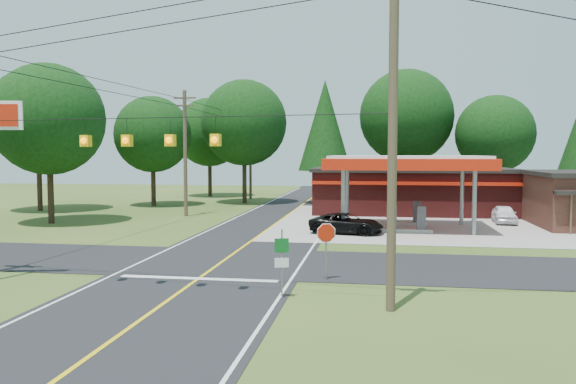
# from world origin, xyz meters

# --- Properties ---
(ground) EXTENTS (120.00, 120.00, 0.00)m
(ground) POSITION_xyz_m (0.00, 0.00, 0.00)
(ground) COLOR #314C1B
(ground) RESTS_ON ground
(main_highway) EXTENTS (8.00, 120.00, 0.02)m
(main_highway) POSITION_xyz_m (0.00, 0.00, 0.01)
(main_highway) COLOR black
(main_highway) RESTS_ON ground
(cross_road) EXTENTS (70.00, 7.00, 0.02)m
(cross_road) POSITION_xyz_m (0.00, 0.00, 0.01)
(cross_road) COLOR black
(cross_road) RESTS_ON ground
(lane_center_yellow) EXTENTS (0.15, 110.00, 0.00)m
(lane_center_yellow) POSITION_xyz_m (0.00, 0.00, 0.03)
(lane_center_yellow) COLOR yellow
(lane_center_yellow) RESTS_ON main_highway
(gas_canopy) EXTENTS (10.60, 7.40, 4.88)m
(gas_canopy) POSITION_xyz_m (9.00, 13.00, 4.27)
(gas_canopy) COLOR gray
(gas_canopy) RESTS_ON ground
(convenience_store) EXTENTS (16.40, 7.55, 3.80)m
(convenience_store) POSITION_xyz_m (10.00, 22.98, 1.92)
(convenience_store) COLOR #5B1B1A
(convenience_store) RESTS_ON ground
(utility_pole_near_right) EXTENTS (1.80, 0.30, 11.50)m
(utility_pole_near_right) POSITION_xyz_m (7.50, -7.00, 5.96)
(utility_pole_near_right) COLOR #473828
(utility_pole_near_right) RESTS_ON ground
(utility_pole_far_left) EXTENTS (1.80, 0.30, 10.00)m
(utility_pole_far_left) POSITION_xyz_m (-8.00, 18.00, 5.20)
(utility_pole_far_left) COLOR #473828
(utility_pole_far_left) RESTS_ON ground
(utility_pole_north) EXTENTS (0.30, 0.30, 9.50)m
(utility_pole_north) POSITION_xyz_m (-6.50, 35.00, 4.75)
(utility_pole_north) COLOR #473828
(utility_pole_north) RESTS_ON ground
(overhead_beacons) EXTENTS (17.04, 2.04, 1.03)m
(overhead_beacons) POSITION_xyz_m (-1.00, -6.00, 6.21)
(overhead_beacons) COLOR black
(overhead_beacons) RESTS_ON ground
(treeline_backdrop) EXTENTS (70.27, 51.59, 13.30)m
(treeline_backdrop) POSITION_xyz_m (0.82, 24.01, 7.49)
(treeline_backdrop) COLOR #332316
(treeline_backdrop) RESTS_ON ground
(suv_car) EXTENTS (5.32, 5.32, 1.28)m
(suv_car) POSITION_xyz_m (5.23, 10.00, 0.64)
(suv_car) COLOR black
(suv_car) RESTS_ON ground
(sedan_car) EXTENTS (4.02, 4.02, 1.27)m
(sedan_car) POSITION_xyz_m (16.19, 17.00, 0.64)
(sedan_car) COLOR white
(sedan_car) RESTS_ON ground
(octagonal_stop_sign) EXTENTS (0.75, 0.37, 2.31)m
(octagonal_stop_sign) POSITION_xyz_m (5.08, -3.01, 1.72)
(octagonal_stop_sign) COLOR gray
(octagonal_stop_sign) RESTS_ON ground
(route_sign_post) EXTENTS (0.49, 0.16, 2.42)m
(route_sign_post) POSITION_xyz_m (3.80, -6.02, 1.45)
(route_sign_post) COLOR gray
(route_sign_post) RESTS_ON ground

